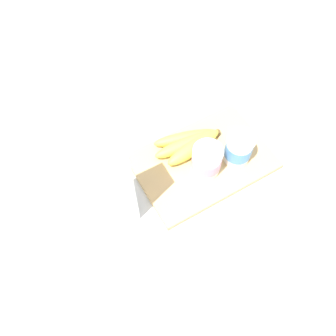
% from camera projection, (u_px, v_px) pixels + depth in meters
% --- Properties ---
extents(ground_plane, '(2.40, 2.40, 0.00)m').
position_uv_depth(ground_plane, '(203.00, 163.00, 0.91)').
color(ground_plane, silver).
extents(cutting_board, '(0.34, 0.23, 0.02)m').
position_uv_depth(cutting_board, '(203.00, 162.00, 0.90)').
color(cutting_board, tan).
rests_on(cutting_board, ground_plane).
extents(cereal_box, '(0.17, 0.07, 0.29)m').
position_uv_depth(cereal_box, '(90.00, 198.00, 0.70)').
color(cereal_box, white).
rests_on(cereal_box, ground_plane).
extents(yogurt_cup_front, '(0.07, 0.07, 0.09)m').
position_uv_depth(yogurt_cup_front, '(239.00, 148.00, 0.86)').
color(yogurt_cup_front, white).
rests_on(yogurt_cup_front, cutting_board).
extents(yogurt_cup_back, '(0.07, 0.07, 0.08)m').
position_uv_depth(yogurt_cup_back, '(207.00, 160.00, 0.85)').
color(yogurt_cup_back, white).
rests_on(yogurt_cup_back, cutting_board).
extents(banana_bunch, '(0.19, 0.11, 0.04)m').
position_uv_depth(banana_bunch, '(189.00, 143.00, 0.90)').
color(banana_bunch, '#DFD745').
rests_on(banana_bunch, cutting_board).
extents(spoon, '(0.05, 0.13, 0.01)m').
position_uv_depth(spoon, '(285.00, 130.00, 0.96)').
color(spoon, silver).
rests_on(spoon, ground_plane).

